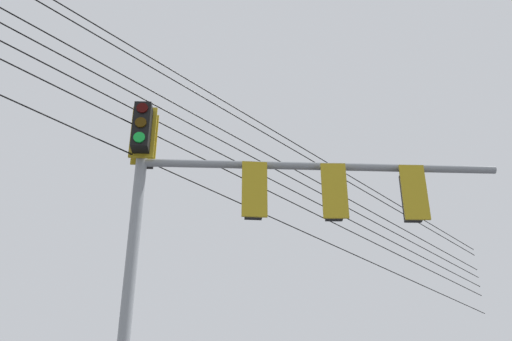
{
  "coord_description": "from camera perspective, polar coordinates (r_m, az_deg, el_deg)",
  "views": [
    {
      "loc": [
        -3.64,
        -8.31,
        1.39
      ],
      "look_at": [
        2.26,
        -1.2,
        6.04
      ],
      "focal_mm": 40.76,
      "sensor_mm": 36.0,
      "label": 1
    }
  ],
  "objects": [
    {
      "name": "signal_mast_assembly",
      "position": [
        10.0,
        -2.48,
        -3.96
      ],
      "size": [
        5.54,
        4.36,
        7.22
      ],
      "color": "gray",
      "rests_on": "ground"
    },
    {
      "name": "overhead_wire_span",
      "position": [
        11.73,
        -6.06,
        4.28
      ],
      "size": [
        25.51,
        3.12,
        3.02
      ],
      "color": "black"
    }
  ]
}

